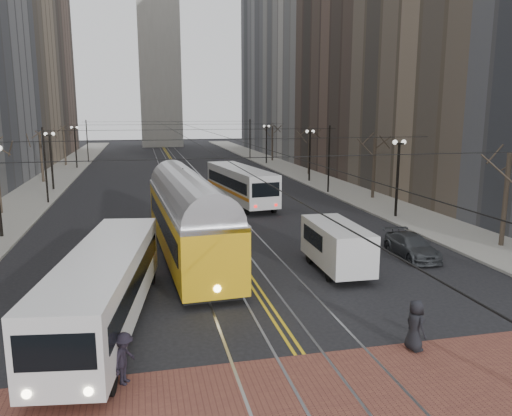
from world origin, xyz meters
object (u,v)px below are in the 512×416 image
sedan_silver (248,175)px  pedestrian_d (124,358)px  cargo_van (336,248)px  pedestrian_a (415,325)px  rear_bus (240,186)px  sedan_grey (238,187)px  sedan_parked (412,246)px  streetcar (188,226)px  transit_bus (105,290)px

sedan_silver → pedestrian_d: size_ratio=3.06×
cargo_van → sedan_silver: size_ratio=1.11×
cargo_van → pedestrian_a: bearing=-93.0°
rear_bus → sedan_silver: (3.31, 12.56, -0.76)m
sedan_grey → pedestrian_d: 33.48m
sedan_parked → pedestrian_a: size_ratio=2.46×
sedan_parked → sedan_silver: bearing=97.3°
cargo_van → sedan_grey: cargo_van is taller
streetcar → sedan_parked: streetcar is taller
pedestrian_d → sedan_silver: bearing=9.2°
streetcar → transit_bus: bearing=-117.8°
transit_bus → cargo_van: 11.71m
rear_bus → pedestrian_a: size_ratio=6.80×
transit_bus → rear_bus: size_ratio=0.97×
rear_bus → pedestrian_a: 28.04m
cargo_van → sedan_grey: (-0.51, 23.49, -0.36)m
transit_bus → pedestrian_a: (10.23, -4.23, -0.56)m
sedan_grey → pedestrian_d: bearing=-113.7°
streetcar → rear_bus: 16.52m
sedan_grey → sedan_silver: 8.94m
sedan_grey → pedestrian_d: (-9.59, -32.08, -0.03)m
transit_bus → sedan_silver: (13.11, 36.36, -0.65)m
rear_bus → sedan_silver: rear_bus is taller
sedan_silver → pedestrian_d: (-12.34, -40.58, 0.00)m
transit_bus → sedan_parked: size_ratio=2.68×
sedan_silver → pedestrian_d: sedan_silver is taller
transit_bus → sedan_grey: 29.72m
pedestrian_a → sedan_parked: bearing=-37.8°
sedan_parked → pedestrian_d: (-15.09, -9.94, 0.18)m
streetcar → sedan_parked: bearing=-15.7°
sedan_parked → pedestrian_d: size_ratio=2.73×
transit_bus → pedestrian_d: size_ratio=7.31×
streetcar → pedestrian_d: size_ratio=9.63×
streetcar → pedestrian_a: 14.17m
sedan_grey → sedan_parked: bearing=-83.1°
sedan_silver → pedestrian_a: (-2.88, -40.58, 0.09)m
pedestrian_a → sedan_silver: bearing=-12.3°
sedan_silver → transit_bus: bearing=-105.9°
streetcar → sedan_parked: size_ratio=3.53×
sedan_parked → rear_bus: bearing=110.7°
pedestrian_d → sedan_grey: bearing=9.5°
streetcar → sedan_grey: 20.54m
sedan_grey → pedestrian_d: sedan_grey is taller
streetcar → sedan_grey: streetcar is taller
rear_bus → transit_bus: bearing=-119.9°
rear_bus → cargo_van: bearing=-94.4°
sedan_parked → sedan_grey: bearing=106.2°
sedan_parked → pedestrian_a: bearing=-117.3°
sedan_silver → rear_bus: bearing=-100.8°
rear_bus → pedestrian_d: size_ratio=7.55×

